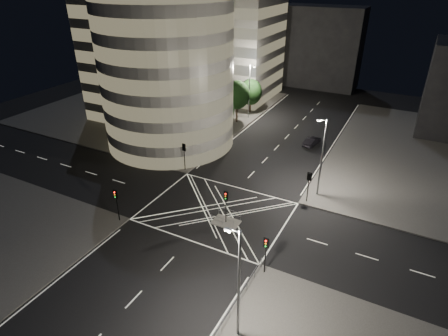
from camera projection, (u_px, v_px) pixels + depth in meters
The scene contains 24 objects.
ground at pixel (217, 211), 44.06m from camera, with size 120.00×120.00×0.00m, color black.
sidewalk_far_left at pixel (156, 107), 76.97m from camera, with size 42.00×42.00×0.15m, color #484644.
central_island at pixel (226, 222), 42.03m from camera, with size 3.00×2.00×0.15m, color slate.
office_tower_curved at pixel (160, 56), 61.20m from camera, with size 30.00×29.00×27.20m.
office_block_rear at pixel (220, 42), 80.60m from camera, with size 24.00×16.00×22.00m, color gray.
building_far_end at pixel (321, 48), 86.75m from camera, with size 18.00×8.00×18.00m, color black.
tree_a at pixel (182, 134), 53.29m from camera, with size 3.90×3.90×6.54m.
tree_b at pixel (203, 116), 57.62m from camera, with size 4.64×4.64×7.71m.
tree_c at pixel (221, 110), 62.74m from camera, with size 4.34×4.34×6.62m.
tree_d at pixel (237, 95), 66.96m from camera, with size 4.51×4.51×7.72m.
tree_e at pixel (251, 92), 72.15m from camera, with size 4.40×4.40×6.58m.
traffic_signal_fl at pixel (184, 152), 51.59m from camera, with size 0.55×0.22×4.00m.
traffic_signal_nl at pixel (116, 199), 40.97m from camera, with size 0.55×0.22×4.00m.
traffic_signal_fr at pixel (309, 182), 44.40m from camera, with size 0.55×0.22×4.00m.
traffic_signal_nr at pixel (266, 249), 33.77m from camera, with size 0.55×0.22×4.00m.
traffic_signal_island at pixel (226, 201), 40.69m from camera, with size 0.55×0.22×4.00m.
street_lamp_left_near at pixel (199, 121), 54.67m from camera, with size 1.25×0.25×10.00m.
street_lamp_left_far at pixel (249, 90), 68.73m from camera, with size 1.25×0.25×10.00m.
street_lamp_right_far at pixel (322, 156), 44.62m from camera, with size 1.25×0.25×10.00m.
street_lamp_right_near at pixel (238, 282), 26.65m from camera, with size 1.25×0.25×10.00m.
railing_near_right at pixel (234, 306), 30.84m from camera, with size 0.06×11.70×1.10m, color slate.
railing_island_south at pixel (222, 222), 41.04m from camera, with size 2.80×0.06×1.10m, color slate.
railing_island_north at pixel (230, 214), 42.44m from camera, with size 2.80×0.06×1.10m, color slate.
sedan at pixel (312, 141), 60.21m from camera, with size 1.41×4.05×1.34m, color black.
Camera 1 is at (17.65, -31.88, 25.30)m, focal length 30.00 mm.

